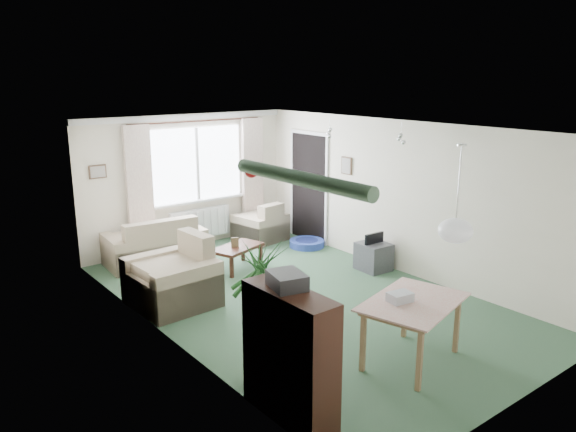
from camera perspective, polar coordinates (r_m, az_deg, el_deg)
ground at (r=7.98m, az=1.34°, el=-8.45°), size 6.50×6.50×0.00m
window at (r=10.28m, az=-9.27°, el=5.24°), size 1.80×0.03×1.30m
curtain_rod at (r=10.12m, az=-9.22°, el=9.50°), size 2.60×0.03×0.03m
curtain_left at (r=9.74m, az=-14.85°, el=3.07°), size 0.45×0.08×2.00m
curtain_right at (r=10.83m, az=-3.62°, el=4.62°), size 0.45×0.08×2.00m
radiator at (r=10.47m, az=-8.92°, el=-0.74°), size 1.20×0.10×0.55m
doorway at (r=10.53m, az=2.14°, el=2.86°), size 0.03×0.95×2.00m
pendant_lamp at (r=6.15m, az=16.64°, el=-1.44°), size 0.36×0.36×0.36m
tinsel_garland at (r=4.43m, az=1.17°, el=3.86°), size 1.60×1.60×0.12m
bauble_cluster_a at (r=8.93m, az=4.25°, el=8.70°), size 0.20×0.20×0.20m
bauble_cluster_b at (r=8.31m, az=11.42°, el=8.05°), size 0.20×0.20×0.20m
wall_picture_back at (r=9.55m, az=-18.78°, el=4.29°), size 0.28×0.03×0.22m
wall_picture_right at (r=9.69m, az=5.97°, el=5.11°), size 0.03×0.24×0.30m
sofa at (r=9.62m, az=-13.39°, el=-2.34°), size 1.64×0.95×0.79m
armchair_corner at (r=10.62m, az=-2.84°, el=-0.53°), size 0.94×0.90×0.74m
armchair_left at (r=7.80m, az=-11.77°, el=-5.55°), size 1.06×1.12×0.95m
coffee_table at (r=9.14m, az=-5.15°, el=-4.23°), size 0.95×0.71×0.38m
photo_frame at (r=9.02m, az=-5.41°, el=-2.68°), size 0.12×0.07×0.16m
bookshelf at (r=5.21m, az=0.17°, el=-13.98°), size 0.35×1.01×1.23m
hifi_box at (r=5.00m, az=-0.11°, el=-6.54°), size 0.35×0.41×0.14m
houseplant at (r=5.75m, az=-2.67°, el=-9.71°), size 0.76×0.76×1.49m
dining_table at (r=6.39m, az=12.44°, el=-11.45°), size 1.26×1.00×0.69m
gift_box at (r=6.18m, az=11.30°, el=-8.17°), size 0.27×0.22×0.12m
tv_cube at (r=9.16m, az=8.68°, el=-4.09°), size 0.47×0.51×0.44m
pet_bed at (r=10.29m, az=1.92°, el=-2.79°), size 0.82×0.82×0.13m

